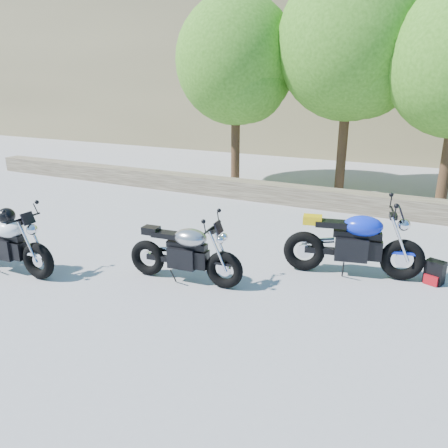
{
  "coord_description": "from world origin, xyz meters",
  "views": [
    {
      "loc": [
        3.49,
        -5.55,
        3.12
      ],
      "look_at": [
        0.2,
        1.0,
        0.75
      ],
      "focal_mm": 35.0,
      "sensor_mm": 36.0,
      "label": 1
    }
  ],
  "objects_px": {
    "white_bike": "(5,240)",
    "blue_bike": "(354,244)",
    "backpack": "(434,273)",
    "silver_bike": "(185,253)"
  },
  "relations": [
    {
      "from": "silver_bike",
      "to": "backpack",
      "type": "height_order",
      "value": "silver_bike"
    },
    {
      "from": "silver_bike",
      "to": "white_bike",
      "type": "height_order",
      "value": "white_bike"
    },
    {
      "from": "white_bike",
      "to": "blue_bike",
      "type": "height_order",
      "value": "blue_bike"
    },
    {
      "from": "silver_bike",
      "to": "backpack",
      "type": "bearing_deg",
      "value": 19.9
    },
    {
      "from": "silver_bike",
      "to": "backpack",
      "type": "distance_m",
      "value": 4.07
    },
    {
      "from": "white_bike",
      "to": "backpack",
      "type": "relative_size",
      "value": 5.37
    },
    {
      "from": "white_bike",
      "to": "blue_bike",
      "type": "distance_m",
      "value": 5.92
    },
    {
      "from": "white_bike",
      "to": "backpack",
      "type": "xyz_separation_m",
      "value": [
        6.62,
        2.77,
        -0.38
      ]
    },
    {
      "from": "blue_bike",
      "to": "backpack",
      "type": "height_order",
      "value": "blue_bike"
    },
    {
      "from": "blue_bike",
      "to": "backpack",
      "type": "relative_size",
      "value": 5.9
    }
  ]
}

